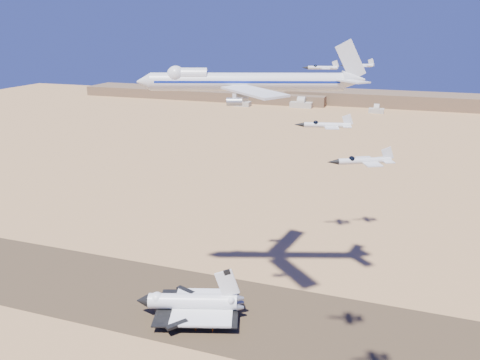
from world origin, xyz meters
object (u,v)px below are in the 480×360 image
(shuttle, at_px, (192,303))
(chase_jet_d, at_px, (358,65))
(chase_jet_b, at_px, (363,161))
(chase_jet_a, at_px, (326,125))
(crew_c, at_px, (196,329))
(crew_a, at_px, (194,327))
(chase_jet_c, at_px, (322,68))
(carrier_747, at_px, (240,82))
(crew_b, at_px, (213,330))

(shuttle, height_order, chase_jet_d, chase_jet_d)
(chase_jet_b, bearing_deg, chase_jet_a, 94.10)
(crew_c, height_order, chase_jet_d, chase_jet_d)
(crew_c, height_order, chase_jet_a, chase_jet_a)
(crew_a, xyz_separation_m, chase_jet_c, (30.80, 73.18, 89.40))
(carrier_747, bearing_deg, chase_jet_b, -69.24)
(crew_a, xyz_separation_m, chase_jet_a, (46.70, -16.50, 82.78))
(chase_jet_b, bearing_deg, shuttle, 119.18)
(chase_jet_c, distance_m, chase_jet_d, 16.96)
(chase_jet_c, bearing_deg, crew_b, -123.48)
(chase_jet_c, bearing_deg, chase_jet_b, -91.61)
(crew_b, distance_m, chase_jet_b, 100.95)
(crew_a, xyz_separation_m, chase_jet_d, (45.52, 81.58, 90.07))
(chase_jet_c, bearing_deg, carrier_747, -128.34)
(crew_b, distance_m, chase_jet_d, 126.83)
(crew_b, xyz_separation_m, chase_jet_c, (23.52, 72.45, 89.27))
(crew_b, bearing_deg, chase_jet_b, -148.15)
(carrier_747, relative_size, chase_jet_d, 5.51)
(shuttle, xyz_separation_m, carrier_747, (14.26, 16.06, 83.24))
(crew_a, distance_m, chase_jet_d, 129.76)
(shuttle, relative_size, chase_jet_d, 2.90)
(chase_jet_c, xyz_separation_m, chase_jet_d, (14.72, 8.40, 0.66))
(shuttle, distance_m, chase_jet_c, 112.56)
(chase_jet_b, bearing_deg, crew_c, 122.68)
(chase_jet_a, xyz_separation_m, chase_jet_d, (-1.18, 98.07, 7.28))
(shuttle, height_order, crew_b, shuttle)
(crew_c, distance_m, chase_jet_c, 119.82)
(carrier_747, xyz_separation_m, crew_a, (-10.05, -23.94, -87.90))
(chase_jet_a, relative_size, chase_jet_c, 0.93)
(crew_a, bearing_deg, shuttle, 18.90)
(crew_c, bearing_deg, crew_b, -143.56)
(crew_b, bearing_deg, crew_a, 73.49)
(crew_b, xyz_separation_m, chase_jet_a, (39.43, -17.23, 82.64))
(carrier_747, distance_m, chase_jet_b, 76.87)
(crew_b, height_order, chase_jet_a, chase_jet_a)
(crew_b, bearing_deg, shuttle, 35.83)
(chase_jet_a, bearing_deg, chase_jet_c, 86.80)
(carrier_747, height_order, chase_jet_a, carrier_747)
(chase_jet_a, bearing_deg, crew_c, 147.77)
(chase_jet_b, bearing_deg, carrier_747, 102.96)
(chase_jet_a, bearing_deg, crew_a, 147.28)
(shuttle, relative_size, chase_jet_a, 2.90)
(carrier_747, distance_m, crew_c, 91.78)
(crew_a, bearing_deg, crew_c, -136.50)
(chase_jet_c, bearing_deg, crew_c, -127.39)
(chase_jet_a, relative_size, chase_jet_d, 1.00)
(crew_c, bearing_deg, crew_a, -14.79)
(shuttle, height_order, crew_c, shuttle)
(carrier_747, relative_size, crew_c, 51.54)
(shuttle, relative_size, crew_a, 26.23)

